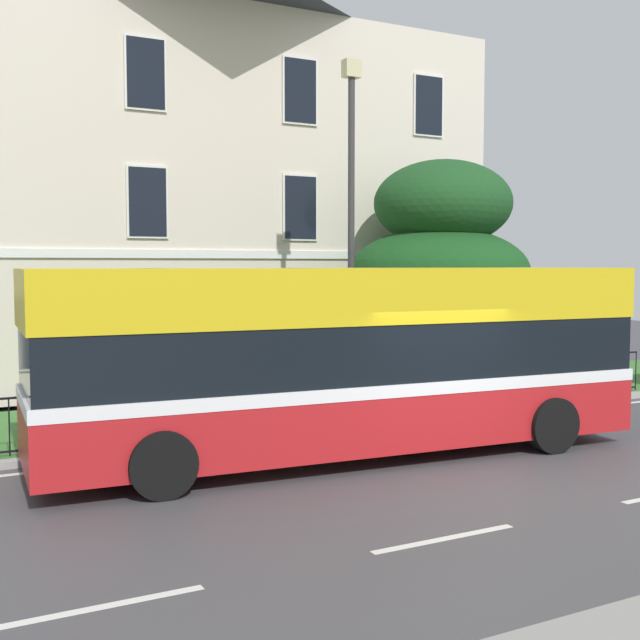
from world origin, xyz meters
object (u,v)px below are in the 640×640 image
Objects in this scene: georgian_townhouse at (166,175)px; street_lamp_post at (351,214)px; evergreen_tree at (444,281)px; single_decker_bus at (345,358)px.

street_lamp_post is at bearing -82.06° from georgian_townhouse.
evergreen_tree is 4.51m from street_lamp_post.
street_lamp_post reaches higher than evergreen_tree.
georgian_townhouse reaches higher than street_lamp_post.
single_decker_bus is at bearing -93.00° from georgian_townhouse.
single_decker_bus is at bearing -121.76° from street_lamp_post.
street_lamp_post reaches higher than single_decker_bus.
single_decker_bus is 4.39m from street_lamp_post.
evergreen_tree is 0.55× the size of single_decker_bus.
georgian_townhouse is at bearing 125.97° from evergreen_tree.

